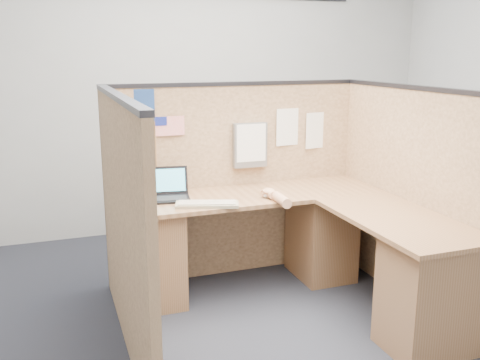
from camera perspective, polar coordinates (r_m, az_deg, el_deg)
name	(u,v)px	position (r m, az deg, el deg)	size (l,w,h in m)	color
floor	(287,326)	(3.64, 5.04, -15.30)	(5.00, 5.00, 0.00)	#20252D
wall_back	(194,88)	(5.32, -4.96, 9.70)	(5.00, 5.00, 0.00)	#A9ACAE
cubicle_partitions	(264,197)	(3.71, 2.53, -1.85)	(2.06, 1.83, 1.53)	brown
l_desk	(295,252)	(3.78, 5.89, -7.62)	(1.95, 1.75, 0.73)	brown
laptop	(167,191)	(3.85, -7.78, -1.18)	(0.32, 0.32, 0.21)	black
keyboard	(207,204)	(3.64, -3.53, -2.58)	(0.45, 0.27, 0.03)	gray
mouse	(269,195)	(3.84, 3.08, -1.57)	(0.10, 0.06, 0.04)	silver
hand_forearm	(277,197)	(3.73, 4.01, -1.83)	(0.10, 0.37, 0.08)	tan
blue_poster	(142,106)	(3.92, -10.38, 7.82)	(0.17, 0.00, 0.23)	navy
american_flag	(166,128)	(3.96, -7.86, 5.50)	(0.22, 0.01, 0.38)	olive
file_holder	(250,145)	(4.15, 1.09, 3.75)	(0.27, 0.05, 0.35)	slate
paper_left	(289,127)	(4.29, 5.27, 5.65)	(0.23, 0.00, 0.29)	white
paper_right	(318,130)	(4.41, 8.29, 5.26)	(0.23, 0.00, 0.29)	white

